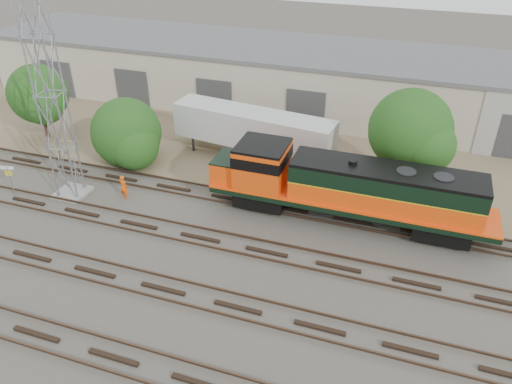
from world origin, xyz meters
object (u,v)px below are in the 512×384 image
(locomotive, at_px, (345,187))
(semi_trailer, at_px, (257,130))
(worker, at_px, (124,187))
(signal_tower, at_px, (51,98))

(locomotive, bearing_deg, semi_trailer, 142.01)
(semi_trailer, bearing_deg, worker, -121.84)
(locomotive, distance_m, signal_tower, 18.05)
(signal_tower, bearing_deg, semi_trailer, 40.73)
(worker, bearing_deg, locomotive, -158.14)
(locomotive, height_order, worker, locomotive)
(signal_tower, height_order, worker, signal_tower)
(worker, bearing_deg, signal_tower, 24.81)
(signal_tower, bearing_deg, worker, 11.33)
(signal_tower, distance_m, semi_trailer, 13.76)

